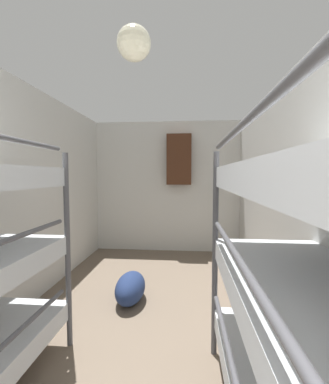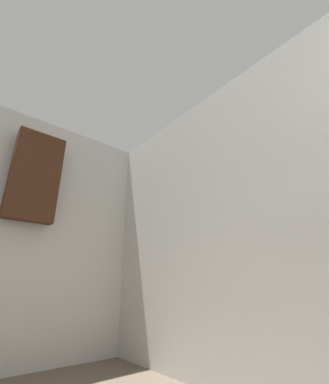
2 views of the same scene
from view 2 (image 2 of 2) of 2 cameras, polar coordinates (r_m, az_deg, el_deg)
name	(u,v)px [view 2 (image 2 of 2)]	position (r m, az deg, el deg)	size (l,w,h in m)	color
hanging_coat	(36,176)	(2.80, -26.74, 3.24)	(0.44, 0.12, 0.90)	#472819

